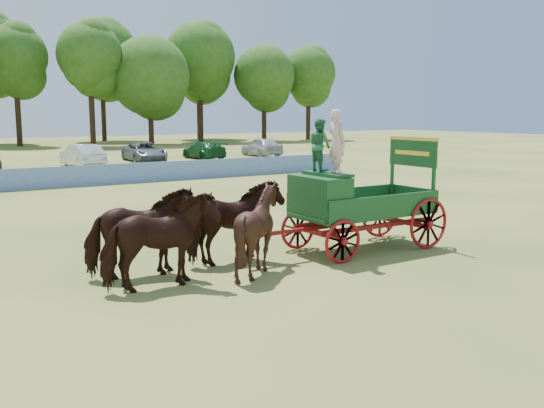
# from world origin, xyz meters

# --- Properties ---
(ground) EXTENTS (160.00, 160.00, 0.00)m
(ground) POSITION_xyz_m (0.00, 0.00, 0.00)
(ground) COLOR #A28E49
(ground) RESTS_ON ground
(horse_lead_left) EXTENTS (2.41, 1.10, 2.03)m
(horse_lead_left) POSITION_xyz_m (-8.24, -0.90, 1.02)
(horse_lead_left) COLOR black
(horse_lead_left) RESTS_ON ground
(horse_lead_right) EXTENTS (2.54, 1.43, 2.03)m
(horse_lead_right) POSITION_xyz_m (-8.24, 0.20, 1.02)
(horse_lead_right) COLOR black
(horse_lead_right) RESTS_ON ground
(horse_wheel_left) EXTENTS (1.95, 1.76, 2.04)m
(horse_wheel_left) POSITION_xyz_m (-5.84, -0.90, 1.02)
(horse_wheel_left) COLOR black
(horse_wheel_left) RESTS_ON ground
(horse_wheel_right) EXTENTS (2.50, 1.31, 2.03)m
(horse_wheel_right) POSITION_xyz_m (-5.84, 0.20, 1.02)
(horse_wheel_right) COLOR black
(horse_wheel_right) RESTS_ON ground
(farm_dray) EXTENTS (6.00, 2.00, 3.75)m
(farm_dray) POSITION_xyz_m (-2.86, -0.34, 1.57)
(farm_dray) COLOR maroon
(farm_dray) RESTS_ON ground
(sponsor_banner) EXTENTS (26.00, 0.08, 1.05)m
(sponsor_banner) POSITION_xyz_m (-1.00, 18.00, 0.53)
(sponsor_banner) COLOR #1F48AC
(sponsor_banner) RESTS_ON ground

